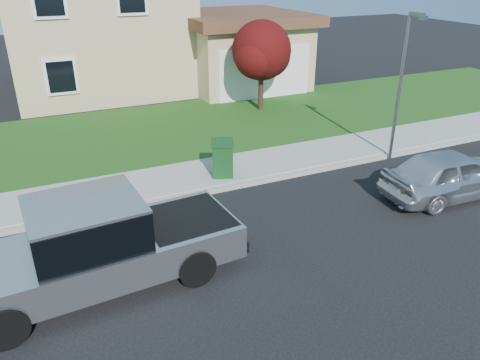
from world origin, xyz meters
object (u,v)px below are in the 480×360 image
object	(u,v)px
sedan	(452,174)
woman	(123,214)
ornamental_tree	(262,53)
trash_bin	(222,158)
pickup_truck	(96,247)
street_lamp	(402,80)

from	to	relation	value
sedan	woman	bearing A→B (deg)	84.87
ornamental_tree	trash_bin	xyz separation A→B (m)	(-4.21, -5.76, -1.79)
woman	trash_bin	size ratio (longest dim) A/B	1.56
pickup_truck	street_lamp	world-z (taller)	street_lamp
woman	trash_bin	distance (m)	4.11
pickup_truck	street_lamp	distance (m)	10.25
trash_bin	street_lamp	xyz separation A→B (m)	(5.57, -0.91, 1.93)
sedan	street_lamp	distance (m)	3.36
pickup_truck	woman	size ratio (longest dim) A/B	3.54
woman	ornamental_tree	world-z (taller)	ornamental_tree
woman	trash_bin	world-z (taller)	woman
pickup_truck	woman	distance (m)	1.50
woman	street_lamp	world-z (taller)	street_lamp
pickup_truck	sedan	bearing A→B (deg)	-4.23
ornamental_tree	woman	bearing A→B (deg)	-133.13
pickup_truck	trash_bin	distance (m)	5.51
pickup_truck	woman	world-z (taller)	pickup_truck
woman	sedan	size ratio (longest dim) A/B	0.42
street_lamp	woman	bearing A→B (deg)	179.83
woman	street_lamp	bearing A→B (deg)	177.05
pickup_truck	ornamental_tree	distance (m)	12.67
sedan	trash_bin	xyz separation A→B (m)	(-5.21, 3.63, 0.01)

